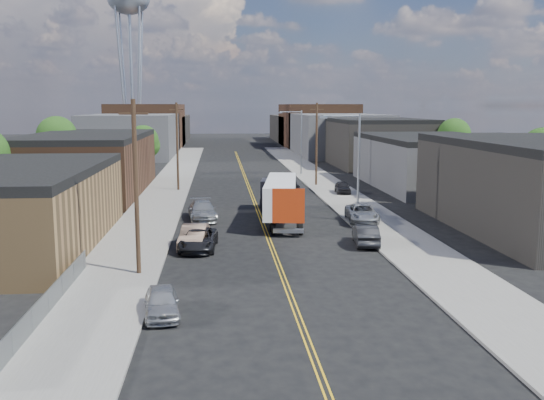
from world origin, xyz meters
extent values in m
plane|color=black|center=(0.00, 60.00, 0.00)|extent=(260.00, 260.00, 0.00)
cube|color=gold|center=(0.00, 45.00, 0.01)|extent=(0.32, 120.00, 0.01)
cube|color=slate|center=(-9.50, 45.00, 0.07)|extent=(5.00, 140.00, 0.15)
cube|color=slate|center=(9.50, 45.00, 0.07)|extent=(5.00, 140.00, 0.15)
cube|color=olive|center=(-18.00, 18.00, 2.50)|extent=(12.00, 22.00, 5.00)
cube|color=black|center=(-18.00, 18.00, 5.30)|extent=(12.00, 22.00, 0.60)
cube|color=#472C1C|center=(-18.00, 44.00, 3.00)|extent=(12.00, 26.00, 6.00)
cube|color=black|center=(-18.00, 44.00, 6.30)|extent=(12.00, 26.00, 0.60)
cube|color=navy|center=(15.20, 20.00, 3.60)|extent=(0.30, 20.00, 0.80)
cube|color=#3E3E41|center=(22.00, 46.00, 2.75)|extent=(14.00, 24.00, 5.50)
cube|color=black|center=(22.00, 46.00, 5.80)|extent=(14.00, 24.00, 0.60)
cube|color=black|center=(22.00, 72.00, 3.50)|extent=(14.00, 22.00, 7.00)
cube|color=black|center=(22.00, 72.00, 7.30)|extent=(14.00, 22.00, 0.60)
cube|color=#3E3E41|center=(-20.00, 95.00, 4.00)|extent=(16.00, 30.00, 8.00)
cube|color=#3E3E41|center=(20.00, 95.00, 4.00)|extent=(16.00, 30.00, 8.00)
cube|color=#472C1C|center=(-20.00, 120.00, 5.00)|extent=(16.00, 26.00, 10.00)
cube|color=#472C1C|center=(20.00, 120.00, 5.00)|extent=(16.00, 26.00, 10.00)
cube|color=black|center=(-20.00, 140.00, 3.50)|extent=(16.00, 40.00, 7.00)
cube|color=black|center=(20.00, 140.00, 3.50)|extent=(16.00, 40.00, 7.00)
cylinder|color=gray|center=(-22.00, 110.00, 15.00)|extent=(0.80, 0.80, 30.00)
cylinder|color=gray|center=(-23.76, 108.24, 15.00)|extent=(1.94, 1.94, 29.98)
cylinder|color=gray|center=(-20.24, 108.24, 15.00)|extent=(1.94, 1.94, 29.98)
cylinder|color=gray|center=(-23.76, 111.76, 15.00)|extent=(1.94, 1.94, 29.98)
cylinder|color=gray|center=(-20.24, 111.76, 15.00)|extent=(1.94, 1.94, 29.98)
cylinder|color=gray|center=(8.00, 25.00, 4.50)|extent=(0.18, 0.18, 9.00)
cylinder|color=gray|center=(6.50, 25.00, 8.80)|extent=(3.00, 0.12, 0.12)
cube|color=gray|center=(5.00, 25.00, 8.70)|extent=(0.60, 0.25, 0.18)
cylinder|color=gray|center=(8.00, 60.00, 4.50)|extent=(0.18, 0.18, 9.00)
cylinder|color=gray|center=(6.50, 60.00, 8.80)|extent=(3.00, 0.12, 0.12)
cube|color=gray|center=(5.00, 60.00, 8.70)|extent=(0.60, 0.25, 0.18)
cylinder|color=black|center=(-8.20, 10.00, 5.00)|extent=(0.26, 0.26, 10.00)
cube|color=black|center=(-8.20, 10.00, 9.20)|extent=(1.60, 0.12, 0.12)
cylinder|color=black|center=(-8.20, 45.00, 5.00)|extent=(0.26, 0.26, 10.00)
cube|color=black|center=(-8.20, 45.00, 9.20)|extent=(1.60, 0.12, 0.12)
cylinder|color=black|center=(8.20, 48.00, 5.00)|extent=(0.26, 0.26, 10.00)
cube|color=black|center=(8.20, 48.00, 9.20)|extent=(1.60, 0.12, 0.12)
cube|color=slate|center=(-11.50, 3.50, 0.60)|extent=(0.02, 16.00, 1.20)
cube|color=slate|center=(-11.50, 3.50, 1.20)|extent=(0.05, 16.00, 0.05)
cylinder|color=black|center=(-24.00, 55.00, 2.25)|extent=(0.36, 0.36, 4.50)
sphere|color=#17340E|center=(-24.00, 55.00, 5.85)|extent=(5.04, 5.04, 5.04)
sphere|color=#17340E|center=(-23.40, 55.30, 4.95)|extent=(3.96, 3.96, 3.96)
sphere|color=#17340E|center=(-24.50, 54.60, 5.22)|extent=(3.60, 3.60, 3.60)
cylinder|color=black|center=(-14.00, 62.00, 1.88)|extent=(0.36, 0.36, 3.75)
sphere|color=#17340E|center=(-14.00, 62.00, 4.88)|extent=(4.20, 4.20, 4.20)
sphere|color=#17340E|center=(-13.40, 62.30, 4.12)|extent=(3.30, 3.30, 3.30)
sphere|color=#17340E|center=(-14.50, 61.60, 4.35)|extent=(3.00, 3.00, 3.00)
cylinder|color=black|center=(30.00, 36.00, 2.00)|extent=(0.36, 0.36, 4.00)
sphere|color=#17340E|center=(30.00, 36.00, 5.20)|extent=(4.48, 4.48, 4.48)
sphere|color=#17340E|center=(29.50, 35.60, 4.64)|extent=(3.20, 3.20, 3.20)
cylinder|color=black|center=(30.00, 60.00, 2.12)|extent=(0.36, 0.36, 4.25)
sphere|color=#17340E|center=(30.00, 60.00, 5.53)|extent=(4.76, 4.76, 4.76)
sphere|color=#17340E|center=(30.60, 60.30, 4.68)|extent=(3.74, 3.74, 3.74)
sphere|color=#17340E|center=(29.50, 59.60, 4.93)|extent=(3.40, 3.40, 3.40)
cube|color=silver|center=(1.50, 24.78, 2.36)|extent=(3.80, 11.12, 2.54)
cube|color=#9A290B|center=(1.50, 19.33, 2.36)|extent=(2.38, 0.44, 2.56)
cube|color=gray|center=(1.50, 19.33, 0.50)|extent=(2.30, 0.89, 0.25)
cube|color=black|center=(1.50, 31.50, 1.41)|extent=(2.64, 3.19, 2.82)
cylinder|color=black|center=(1.50, 20.73, 0.45)|extent=(2.46, 1.22, 0.91)
cylinder|color=black|center=(1.50, 31.50, 0.45)|extent=(2.37, 1.20, 0.91)
imported|color=#9EA0A3|center=(-6.27, 3.03, 0.66)|extent=(1.99, 4.05, 1.33)
imported|color=#7A6150|center=(-5.30, 16.55, 0.79)|extent=(2.13, 4.92, 1.57)
imported|color=black|center=(-5.00, 16.00, 0.71)|extent=(2.72, 5.27, 1.42)
imported|color=gray|center=(-5.00, 26.85, 0.80)|extent=(2.76, 5.73, 1.61)
imported|color=black|center=(6.60, 16.42, 0.73)|extent=(2.07, 4.59, 1.46)
imported|color=#9EA0A2|center=(8.20, 24.28, 0.86)|extent=(2.73, 5.25, 1.41)
imported|color=black|center=(9.95, 40.70, 0.79)|extent=(1.80, 3.88, 1.29)
imported|color=black|center=(4.14, 42.93, 0.73)|extent=(2.55, 5.29, 1.45)
camera|label=1|loc=(-3.56, -24.19, 9.62)|focal=40.00mm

